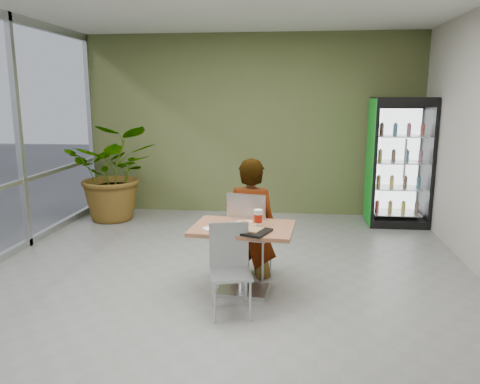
{
  "coord_description": "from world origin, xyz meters",
  "views": [
    {
      "loc": [
        0.75,
        -4.91,
        2.12
      ],
      "look_at": [
        0.15,
        0.49,
        1.0
      ],
      "focal_mm": 35.0,
      "sensor_mm": 36.0,
      "label": 1
    }
  ],
  "objects_px": {
    "seated_woman": "(251,230)",
    "cafeteria_tray": "(247,231)",
    "chair_near": "(230,261)",
    "soda_cup": "(258,218)",
    "dining_table": "(243,245)",
    "chair_far": "(249,228)",
    "beverage_fridge": "(399,162)",
    "potted_plant": "(115,172)"
  },
  "relations": [
    {
      "from": "seated_woman",
      "to": "cafeteria_tray",
      "type": "bearing_deg",
      "value": 102.59
    },
    {
      "from": "chair_near",
      "to": "soda_cup",
      "type": "relative_size",
      "value": 5.28
    },
    {
      "from": "dining_table",
      "to": "chair_far",
      "type": "bearing_deg",
      "value": 87.61
    },
    {
      "from": "seated_woman",
      "to": "soda_cup",
      "type": "distance_m",
      "value": 0.53
    },
    {
      "from": "soda_cup",
      "to": "beverage_fridge",
      "type": "xyz_separation_m",
      "value": [
        2.1,
        3.01,
        0.22
      ]
    },
    {
      "from": "chair_far",
      "to": "chair_near",
      "type": "bearing_deg",
      "value": 94.91
    },
    {
      "from": "dining_table",
      "to": "seated_woman",
      "type": "bearing_deg",
      "value": 85.54
    },
    {
      "from": "beverage_fridge",
      "to": "potted_plant",
      "type": "relative_size",
      "value": 1.27
    },
    {
      "from": "cafeteria_tray",
      "to": "beverage_fridge",
      "type": "relative_size",
      "value": 0.22
    },
    {
      "from": "dining_table",
      "to": "potted_plant",
      "type": "relative_size",
      "value": 0.68
    },
    {
      "from": "dining_table",
      "to": "beverage_fridge",
      "type": "relative_size",
      "value": 0.54
    },
    {
      "from": "chair_near",
      "to": "cafeteria_tray",
      "type": "bearing_deg",
      "value": 48.77
    },
    {
      "from": "chair_near",
      "to": "seated_woman",
      "type": "bearing_deg",
      "value": 69.88
    },
    {
      "from": "chair_far",
      "to": "cafeteria_tray",
      "type": "relative_size",
      "value": 2.26
    },
    {
      "from": "chair_far",
      "to": "soda_cup",
      "type": "height_order",
      "value": "chair_far"
    },
    {
      "from": "soda_cup",
      "to": "cafeteria_tray",
      "type": "xyz_separation_m",
      "value": [
        -0.1,
        -0.28,
        -0.07
      ]
    },
    {
      "from": "chair_near",
      "to": "seated_woman",
      "type": "height_order",
      "value": "seated_woman"
    },
    {
      "from": "chair_far",
      "to": "beverage_fridge",
      "type": "relative_size",
      "value": 0.49
    },
    {
      "from": "dining_table",
      "to": "chair_far",
      "type": "relative_size",
      "value": 1.1
    },
    {
      "from": "dining_table",
      "to": "soda_cup",
      "type": "height_order",
      "value": "soda_cup"
    },
    {
      "from": "cafeteria_tray",
      "to": "beverage_fridge",
      "type": "height_order",
      "value": "beverage_fridge"
    },
    {
      "from": "potted_plant",
      "to": "seated_woman",
      "type": "bearing_deg",
      "value": -42.35
    },
    {
      "from": "chair_far",
      "to": "cafeteria_tray",
      "type": "distance_m",
      "value": 0.68
    },
    {
      "from": "chair_near",
      "to": "seated_woman",
      "type": "distance_m",
      "value": 0.98
    },
    {
      "from": "chair_far",
      "to": "seated_woman",
      "type": "relative_size",
      "value": 0.6
    },
    {
      "from": "seated_woman",
      "to": "soda_cup",
      "type": "xyz_separation_m",
      "value": [
        0.12,
        -0.44,
        0.27
      ]
    },
    {
      "from": "seated_woman",
      "to": "beverage_fridge",
      "type": "distance_m",
      "value": 3.43
    },
    {
      "from": "seated_woman",
      "to": "cafeteria_tray",
      "type": "relative_size",
      "value": 3.78
    },
    {
      "from": "soda_cup",
      "to": "cafeteria_tray",
      "type": "relative_size",
      "value": 0.37
    },
    {
      "from": "chair_far",
      "to": "soda_cup",
      "type": "distance_m",
      "value": 0.46
    },
    {
      "from": "seated_woman",
      "to": "soda_cup",
      "type": "bearing_deg",
      "value": 116.02
    },
    {
      "from": "chair_far",
      "to": "seated_woman",
      "type": "distance_m",
      "value": 0.07
    },
    {
      "from": "soda_cup",
      "to": "chair_far",
      "type": "bearing_deg",
      "value": 109.81
    },
    {
      "from": "chair_near",
      "to": "beverage_fridge",
      "type": "distance_m",
      "value": 4.28
    },
    {
      "from": "chair_near",
      "to": "potted_plant",
      "type": "bearing_deg",
      "value": 113.38
    },
    {
      "from": "potted_plant",
      "to": "chair_near",
      "type": "bearing_deg",
      "value": -53.58
    },
    {
      "from": "dining_table",
      "to": "chair_near",
      "type": "xyz_separation_m",
      "value": [
        -0.08,
        -0.46,
        -0.02
      ]
    },
    {
      "from": "dining_table",
      "to": "soda_cup",
      "type": "relative_size",
      "value": 6.7
    },
    {
      "from": "chair_far",
      "to": "seated_woman",
      "type": "xyz_separation_m",
      "value": [
        0.02,
        0.06,
        -0.04
      ]
    },
    {
      "from": "cafeteria_tray",
      "to": "potted_plant",
      "type": "distance_m",
      "value": 4.0
    },
    {
      "from": "seated_woman",
      "to": "chair_near",
      "type": "bearing_deg",
      "value": 94.05
    },
    {
      "from": "chair_near",
      "to": "seated_woman",
      "type": "xyz_separation_m",
      "value": [
        0.12,
        0.97,
        0.04
      ]
    }
  ]
}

